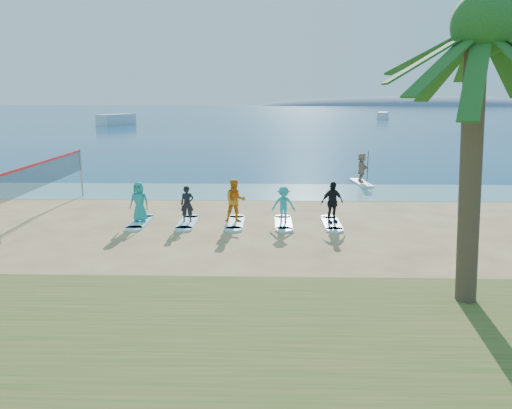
{
  "coord_description": "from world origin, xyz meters",
  "views": [
    {
      "loc": [
        0.65,
        -16.92,
        5.18
      ],
      "look_at": [
        0.14,
        2.0,
        1.1
      ],
      "focal_mm": 35.0,
      "sensor_mm": 36.0,
      "label": 1
    }
  ],
  "objects_px": {
    "surfboard_0": "(140,222)",
    "student_3": "(284,205)",
    "palm_tree": "(484,27)",
    "surfboard_2": "(235,223)",
    "student_2": "(235,201)",
    "surfboard_3": "(283,223)",
    "volleyball_net": "(46,173)",
    "student_4": "(332,202)",
    "boat_offshore_b": "(383,119)",
    "surfboard_4": "(331,224)",
    "surfboard_1": "(188,223)",
    "student_0": "(139,202)",
    "paddleboarder": "(362,168)",
    "student_1": "(187,204)",
    "paddleboard": "(361,183)",
    "boat_offshore_a": "(117,125)"
  },
  "relations": [
    {
      "from": "boat_offshore_b",
      "to": "student_1",
      "type": "height_order",
      "value": "student_1"
    },
    {
      "from": "boat_offshore_a",
      "to": "surfboard_1",
      "type": "relative_size",
      "value": 3.77
    },
    {
      "from": "student_0",
      "to": "student_1",
      "type": "distance_m",
      "value": 2.0
    },
    {
      "from": "boat_offshore_a",
      "to": "student_3",
      "type": "height_order",
      "value": "student_3"
    },
    {
      "from": "boat_offshore_b",
      "to": "surfboard_1",
      "type": "xyz_separation_m",
      "value": [
        -30.51,
        -101.55,
        0.04
      ]
    },
    {
      "from": "student_4",
      "to": "boat_offshore_b",
      "type": "bearing_deg",
      "value": 53.07
    },
    {
      "from": "paddleboarder",
      "to": "student_1",
      "type": "distance_m",
      "value": 13.5
    },
    {
      "from": "surfboard_3",
      "to": "student_2",
      "type": "bearing_deg",
      "value": 180.0
    },
    {
      "from": "paddleboard",
      "to": "student_2",
      "type": "distance_m",
      "value": 12.29
    },
    {
      "from": "boat_offshore_a",
      "to": "student_1",
      "type": "bearing_deg",
      "value": -47.22
    },
    {
      "from": "palm_tree",
      "to": "student_1",
      "type": "height_order",
      "value": "palm_tree"
    },
    {
      "from": "palm_tree",
      "to": "paddleboarder",
      "type": "distance_m",
      "value": 18.91
    },
    {
      "from": "surfboard_2",
      "to": "student_2",
      "type": "bearing_deg",
      "value": 0.0
    },
    {
      "from": "student_2",
      "to": "surfboard_4",
      "type": "relative_size",
      "value": 0.82
    },
    {
      "from": "student_1",
      "to": "surfboard_0",
      "type": "bearing_deg",
      "value": 169.44
    },
    {
      "from": "boat_offshore_a",
      "to": "surfboard_2",
      "type": "xyz_separation_m",
      "value": [
        27.92,
        -75.59,
        0.04
      ]
    },
    {
      "from": "volleyball_net",
      "to": "surfboard_0",
      "type": "relative_size",
      "value": 4.13
    },
    {
      "from": "paddleboard",
      "to": "surfboard_2",
      "type": "xyz_separation_m",
      "value": [
        -7.02,
        -10.04,
        -0.01
      ]
    },
    {
      "from": "paddleboard",
      "to": "student_0",
      "type": "bearing_deg",
      "value": -143.28
    },
    {
      "from": "student_1",
      "to": "boat_offshore_b",
      "type": "bearing_deg",
      "value": 62.71
    },
    {
      "from": "palm_tree",
      "to": "paddleboarder",
      "type": "xyz_separation_m",
      "value": [
        0.7,
        18.0,
        -5.75
      ]
    },
    {
      "from": "volleyball_net",
      "to": "surfboard_2",
      "type": "height_order",
      "value": "volleyball_net"
    },
    {
      "from": "surfboard_1",
      "to": "student_2",
      "type": "relative_size",
      "value": 1.23
    },
    {
      "from": "surfboard_0",
      "to": "student_3",
      "type": "distance_m",
      "value": 6.05
    },
    {
      "from": "boat_offshore_b",
      "to": "surfboard_2",
      "type": "distance_m",
      "value": 105.48
    },
    {
      "from": "student_0",
      "to": "surfboard_4",
      "type": "bearing_deg",
      "value": 8.13
    },
    {
      "from": "paddleboard",
      "to": "surfboard_3",
      "type": "height_order",
      "value": "paddleboard"
    },
    {
      "from": "surfboard_0",
      "to": "student_3",
      "type": "height_order",
      "value": "student_3"
    },
    {
      "from": "volleyball_net",
      "to": "student_4",
      "type": "height_order",
      "value": "volleyball_net"
    },
    {
      "from": "student_1",
      "to": "student_3",
      "type": "bearing_deg",
      "value": -10.56
    },
    {
      "from": "student_4",
      "to": "student_0",
      "type": "bearing_deg",
      "value": 156.64
    },
    {
      "from": "volleyball_net",
      "to": "student_3",
      "type": "relative_size",
      "value": 6.05
    },
    {
      "from": "surfboard_1",
      "to": "student_2",
      "type": "distance_m",
      "value": 2.21
    },
    {
      "from": "volleyball_net",
      "to": "student_2",
      "type": "relative_size",
      "value": 5.06
    },
    {
      "from": "boat_offshore_b",
      "to": "paddleboard",
      "type": "bearing_deg",
      "value": -84.78
    },
    {
      "from": "student_1",
      "to": "surfboard_2",
      "type": "height_order",
      "value": "student_1"
    },
    {
      "from": "surfboard_1",
      "to": "student_4",
      "type": "relative_size",
      "value": 1.28
    },
    {
      "from": "student_2",
      "to": "surfboard_4",
      "type": "bearing_deg",
      "value": -12.06
    },
    {
      "from": "surfboard_1",
      "to": "surfboard_0",
      "type": "bearing_deg",
      "value": 180.0
    },
    {
      "from": "palm_tree",
      "to": "surfboard_2",
      "type": "height_order",
      "value": "palm_tree"
    },
    {
      "from": "student_3",
      "to": "student_0",
      "type": "bearing_deg",
      "value": -179.21
    },
    {
      "from": "palm_tree",
      "to": "surfboard_3",
      "type": "height_order",
      "value": "palm_tree"
    },
    {
      "from": "volleyball_net",
      "to": "student_0",
      "type": "xyz_separation_m",
      "value": [
        4.44,
        -1.33,
        -0.98
      ]
    },
    {
      "from": "paddleboard",
      "to": "student_1",
      "type": "xyz_separation_m",
      "value": [
        -9.02,
        -10.04,
        0.78
      ]
    },
    {
      "from": "student_3",
      "to": "surfboard_4",
      "type": "height_order",
      "value": "student_3"
    },
    {
      "from": "palm_tree",
      "to": "surfboard_0",
      "type": "relative_size",
      "value": 3.65
    },
    {
      "from": "student_1",
      "to": "surfboard_3",
      "type": "bearing_deg",
      "value": -10.56
    },
    {
      "from": "volleyball_net",
      "to": "surfboard_3",
      "type": "distance_m",
      "value": 10.69
    },
    {
      "from": "surfboard_3",
      "to": "surfboard_4",
      "type": "height_order",
      "value": "same"
    },
    {
      "from": "paddleboard",
      "to": "boat_offshore_a",
      "type": "relative_size",
      "value": 0.36
    }
  ]
}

